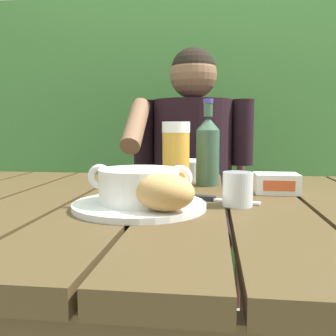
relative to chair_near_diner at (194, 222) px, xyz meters
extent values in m
cube|color=#48371E|center=(-0.30, -0.89, 0.26)|extent=(0.16, 0.92, 0.04)
cube|color=#48371E|center=(-0.14, -0.89, 0.26)|extent=(0.16, 0.92, 0.04)
cube|color=#48371E|center=(0.03, -0.89, 0.26)|extent=(0.16, 0.92, 0.04)
cube|color=#48371E|center=(0.20, -0.89, 0.26)|extent=(0.16, 0.92, 0.04)
cube|color=#48371E|center=(0.03, -0.46, 0.20)|extent=(1.45, 0.03, 0.08)
cube|color=#48371E|center=(-0.68, -0.47, -0.11)|extent=(0.06, 0.06, 0.70)
cube|color=#417837|center=(0.03, 0.69, 0.34)|extent=(3.49, 0.60, 1.61)
cylinder|color=#4C3823|center=(-0.57, 0.84, 0.53)|extent=(0.10, 0.10, 1.97)
cylinder|color=#4D2A23|center=(0.22, -0.24, -0.24)|extent=(0.04, 0.04, 0.43)
cylinder|color=#4D2A23|center=(-0.22, -0.24, -0.24)|extent=(0.04, 0.04, 0.43)
cylinder|color=#4D2A23|center=(0.22, 0.13, -0.24)|extent=(0.04, 0.04, 0.43)
cylinder|color=#4D2A23|center=(-0.22, 0.13, -0.24)|extent=(0.04, 0.04, 0.43)
cube|color=#4D2A23|center=(0.00, -0.05, -0.02)|extent=(0.47, 0.40, 0.02)
cylinder|color=#4D2A23|center=(0.22, 0.13, 0.22)|extent=(0.04, 0.04, 0.50)
cylinder|color=#4D2A23|center=(-0.22, 0.13, 0.22)|extent=(0.04, 0.04, 0.50)
cube|color=#4D2A23|center=(0.00, 0.13, 0.15)|extent=(0.43, 0.02, 0.04)
cube|color=#4D2A23|center=(0.00, 0.13, 0.27)|extent=(0.43, 0.02, 0.04)
cube|color=#4D2A23|center=(0.00, 0.13, 0.39)|extent=(0.43, 0.02, 0.04)
cylinder|color=black|center=(0.08, -0.35, -0.24)|extent=(0.11, 0.11, 0.45)
cylinder|color=black|center=(0.08, -0.25, 0.05)|extent=(0.13, 0.40, 0.13)
cylinder|color=black|center=(-0.09, -0.35, -0.24)|extent=(0.11, 0.11, 0.45)
cylinder|color=black|center=(-0.09, -0.25, 0.05)|extent=(0.13, 0.40, 0.13)
cylinder|color=black|center=(0.00, -0.15, 0.30)|extent=(0.32, 0.32, 0.50)
sphere|color=brown|center=(0.00, -0.15, 0.65)|extent=(0.19, 0.19, 0.19)
sphere|color=black|center=(0.00, -0.15, 0.66)|extent=(0.18, 0.18, 0.18)
cylinder|color=black|center=(0.20, -0.17, 0.42)|extent=(0.08, 0.08, 0.26)
cylinder|color=black|center=(-0.20, -0.17, 0.42)|extent=(0.08, 0.08, 0.26)
cylinder|color=brown|center=(-0.20, -0.33, 0.45)|extent=(0.07, 0.25, 0.21)
cylinder|color=white|center=(-0.06, -0.98, 0.28)|extent=(0.26, 0.26, 0.01)
cylinder|color=white|center=(-0.06, -0.98, 0.32)|extent=(0.16, 0.16, 0.07)
cylinder|color=#B25B19|center=(-0.06, -0.98, 0.34)|extent=(0.14, 0.14, 0.01)
torus|color=white|center=(-0.14, -0.98, 0.34)|extent=(0.05, 0.01, 0.05)
torus|color=white|center=(0.02, -0.98, 0.34)|extent=(0.05, 0.01, 0.05)
ellipsoid|color=tan|center=(0.00, -1.05, 0.32)|extent=(0.12, 0.10, 0.07)
cylinder|color=gold|center=(-0.01, -0.74, 0.35)|extent=(0.07, 0.07, 0.15)
cylinder|color=white|center=(-0.01, -0.74, 0.44)|extent=(0.07, 0.07, 0.03)
cylinder|color=#36553E|center=(0.07, -0.67, 0.35)|extent=(0.06, 0.06, 0.15)
cone|color=#36553E|center=(0.07, -0.67, 0.45)|extent=(0.06, 0.06, 0.04)
cylinder|color=#36553E|center=(0.07, -0.67, 0.48)|extent=(0.02, 0.02, 0.04)
cylinder|color=#443A9A|center=(0.07, -0.67, 0.51)|extent=(0.03, 0.03, 0.01)
cylinder|color=silver|center=(0.13, -0.93, 0.31)|extent=(0.06, 0.06, 0.07)
cube|color=white|center=(0.24, -0.77, 0.30)|extent=(0.10, 0.08, 0.05)
cube|color=#D75328|center=(0.24, -0.81, 0.30)|extent=(0.07, 0.00, 0.02)
cube|color=silver|center=(0.12, -0.90, 0.28)|extent=(0.13, 0.06, 0.00)
cube|color=black|center=(0.06, -0.88, 0.28)|extent=(0.07, 0.04, 0.01)
cylinder|color=white|center=(0.00, -0.54, 0.31)|extent=(0.15, 0.15, 0.06)
camera|label=1|loc=(0.08, -1.70, 0.44)|focal=40.15mm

